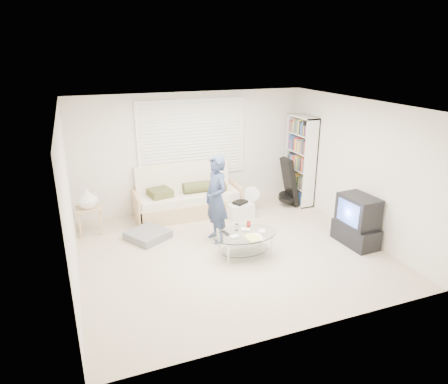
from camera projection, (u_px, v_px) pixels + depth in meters
name	position (u px, v px, depth m)	size (l,w,h in m)	color
ground	(231.00, 251.00, 6.94)	(5.00, 5.00, 0.00)	#BAA991
room_shell	(221.00, 154.00, 6.81)	(5.02, 4.52, 2.51)	silver
window_blinds	(192.00, 138.00, 8.35)	(2.32, 0.08, 1.62)	silver
futon_sofa	(187.00, 198.00, 8.39)	(2.18, 0.88, 1.07)	tan
grey_floor_pillow	(148.00, 235.00, 7.37)	(0.65, 0.65, 0.15)	slate
side_table	(88.00, 200.00, 7.39)	(0.46, 0.37, 0.91)	tan
bookshelf	(300.00, 160.00, 8.85)	(0.31, 0.83, 1.96)	white
guitar_case	(289.00, 185.00, 8.78)	(0.41, 0.40, 1.08)	black
floor_fan	(251.00, 196.00, 8.56)	(0.35, 0.23, 0.57)	white
storage_bin	(240.00, 210.00, 8.29)	(0.54, 0.40, 0.36)	white
tv_unit	(357.00, 221.00, 7.06)	(0.50, 0.86, 0.91)	black
coffee_table	(245.00, 238.00, 6.67)	(1.11, 0.71, 0.53)	silver
standing_person	(216.00, 199.00, 7.07)	(0.58, 0.38, 1.60)	#28455B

